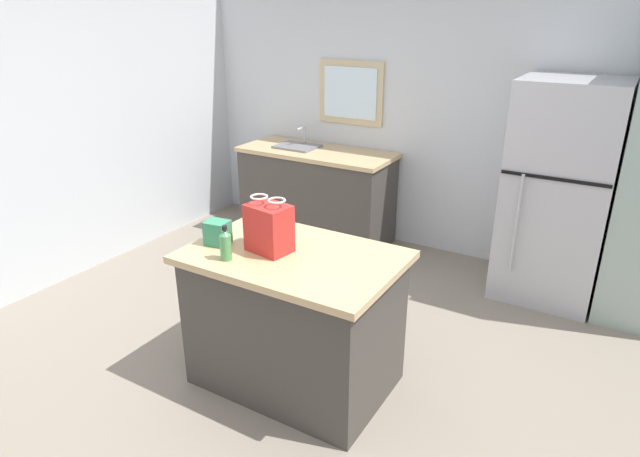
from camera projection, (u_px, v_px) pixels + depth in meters
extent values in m
plane|color=gray|center=(301.00, 385.00, 3.40)|extent=(6.16, 6.16, 0.00)
cube|color=silver|center=(448.00, 113.00, 4.87)|extent=(5.13, 0.10, 2.60)
cube|color=#CCB78C|center=(351.00, 93.00, 5.24)|extent=(0.68, 0.04, 0.60)
cube|color=white|center=(350.00, 93.00, 5.22)|extent=(0.56, 0.02, 0.48)
cube|color=silver|center=(13.00, 133.00, 4.13)|extent=(0.10, 4.95, 2.60)
cube|color=#423D38|center=(295.00, 322.00, 3.30)|extent=(1.14, 0.74, 0.83)
cube|color=tan|center=(293.00, 257.00, 3.13)|extent=(1.22, 0.82, 0.04)
cube|color=#B7B7BC|center=(558.00, 193.00, 4.20)|extent=(0.75, 0.70, 1.71)
cube|color=black|center=(554.00, 179.00, 3.84)|extent=(0.73, 0.01, 0.02)
cylinder|color=#B7B7BC|center=(516.00, 224.00, 4.06)|extent=(0.02, 0.02, 0.77)
cube|color=#423D38|center=(317.00, 196.00, 5.45)|extent=(1.48, 0.60, 0.86)
cube|color=tan|center=(316.00, 152.00, 5.28)|extent=(1.52, 0.64, 0.04)
cube|color=slate|center=(297.00, 152.00, 5.39)|extent=(0.40, 0.32, 0.14)
cylinder|color=#B7B7BC|center=(305.00, 136.00, 5.45)|extent=(0.03, 0.03, 0.18)
cylinder|color=#B7B7BC|center=(301.00, 128.00, 5.36)|extent=(0.02, 0.14, 0.02)
cube|color=red|center=(269.00, 228.00, 3.11)|extent=(0.27, 0.21, 0.28)
torus|color=white|center=(259.00, 197.00, 3.07)|extent=(0.12, 0.12, 0.01)
torus|color=white|center=(277.00, 200.00, 3.02)|extent=(0.12, 0.12, 0.01)
cube|color=#388E66|center=(218.00, 233.00, 3.22)|extent=(0.15, 0.13, 0.14)
cylinder|color=#4C9956|center=(226.00, 247.00, 3.02)|extent=(0.06, 0.06, 0.15)
cone|color=#4C9956|center=(225.00, 233.00, 2.99)|extent=(0.06, 0.06, 0.03)
cylinder|color=black|center=(224.00, 228.00, 2.98)|extent=(0.03, 0.03, 0.02)
torus|color=black|center=(277.00, 229.00, 3.45)|extent=(0.19, 0.19, 0.01)
sphere|color=#19666B|center=(284.00, 228.00, 3.40)|extent=(0.06, 0.06, 0.06)
sphere|color=#19666B|center=(270.00, 222.00, 3.49)|extent=(0.06, 0.06, 0.06)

